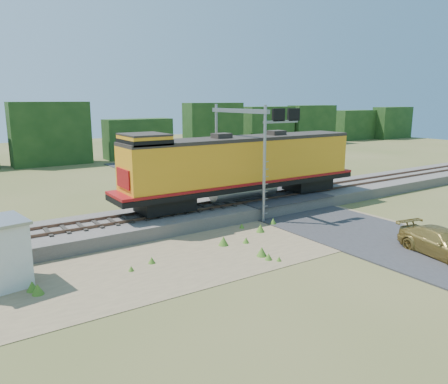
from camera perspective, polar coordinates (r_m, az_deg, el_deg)
ground at (r=23.92m, az=3.05°, el=-7.02°), size 140.00×140.00×0.00m
ballast at (r=28.62m, az=-4.15°, el=-2.99°), size 70.00×5.00×0.80m
rails at (r=28.50m, az=-4.17°, el=-2.05°), size 70.00×1.54×0.16m
dirt_shoulder at (r=23.24m, az=-1.69°, el=-7.56°), size 26.00×8.00×0.03m
road at (r=28.94m, az=13.36°, el=-3.76°), size 7.00×66.00×0.86m
tree_line_north at (r=57.89m, az=-20.18°, el=6.63°), size 130.00×3.00×6.50m
weed_clumps at (r=22.20m, az=-4.45°, el=-8.58°), size 15.00×6.20×0.56m
locomotive at (r=30.08m, az=2.24°, el=3.53°), size 18.83×2.87×4.86m
signal_gantry at (r=29.39m, az=3.33°, el=7.67°), size 2.96×6.20×7.47m
car at (r=24.68m, az=26.69°, el=-6.02°), size 2.80×5.10×1.40m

